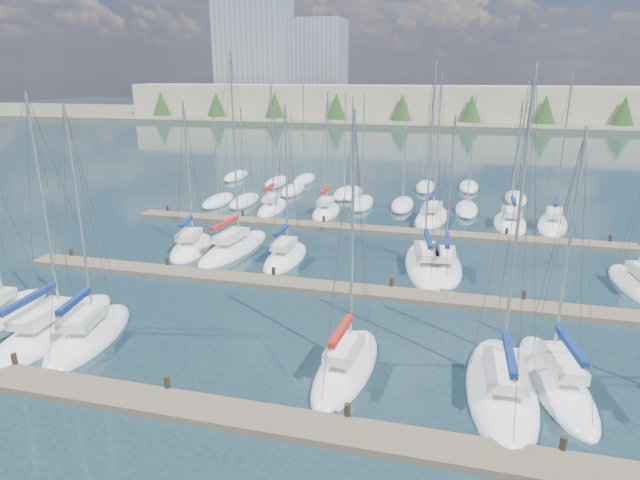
% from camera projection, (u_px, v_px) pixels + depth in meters
% --- Properties ---
extents(ground, '(400.00, 400.00, 0.00)m').
position_uv_depth(ground, '(402.00, 172.00, 75.17)').
color(ground, '#203740').
rests_on(ground, ground).
extents(dock_near, '(44.00, 1.93, 1.10)m').
position_uv_depth(dock_near, '(246.00, 417.00, 21.56)').
color(dock_near, '#6B5E4C').
rests_on(dock_near, ground).
extents(dock_mid, '(44.00, 1.93, 1.10)m').
position_uv_depth(dock_mid, '(328.00, 288.00, 34.49)').
color(dock_mid, '#6B5E4C').
rests_on(dock_mid, ground).
extents(dock_far, '(44.00, 1.93, 1.10)m').
position_uv_depth(dock_far, '(365.00, 229.00, 47.42)').
color(dock_far, '#6B5E4C').
rests_on(dock_far, ground).
extents(sailboat_e, '(3.15, 9.32, 14.55)m').
position_uv_depth(sailboat_e, '(501.00, 388.00, 23.47)').
color(sailboat_e, white).
rests_on(sailboat_e, ground).
extents(sailboat_j, '(2.54, 7.03, 12.02)m').
position_uv_depth(sailboat_j, '(285.00, 257.00, 40.04)').
color(sailboat_j, white).
rests_on(sailboat_j, ground).
extents(sailboat_o, '(2.51, 6.59, 12.55)m').
position_uv_depth(sailboat_o, '(326.00, 212.00, 53.13)').
color(sailboat_o, white).
rests_on(sailboat_o, ground).
extents(sailboat_c, '(4.16, 8.01, 12.82)m').
position_uv_depth(sailboat_c, '(89.00, 335.00, 28.25)').
color(sailboat_c, white).
rests_on(sailboat_c, ground).
extents(sailboat_b, '(3.38, 9.89, 13.30)m').
position_uv_depth(sailboat_b, '(52.00, 330.00, 28.79)').
color(sailboat_b, white).
rests_on(sailboat_b, ground).
extents(sailboat_r, '(3.96, 8.95, 14.10)m').
position_uv_depth(sailboat_r, '(553.00, 224.00, 48.87)').
color(sailboat_r, white).
rests_on(sailboat_r, ground).
extents(sailboat_h, '(4.01, 7.50, 12.17)m').
position_uv_depth(sailboat_h, '(191.00, 247.00, 42.33)').
color(sailboat_h, white).
rests_on(sailboat_h, ground).
extents(sailboat_m, '(3.35, 8.23, 11.31)m').
position_uv_depth(sailboat_m, '(639.00, 286.00, 34.65)').
color(sailboat_m, white).
rests_on(sailboat_m, ground).
extents(sailboat_k, '(4.13, 10.29, 14.95)m').
position_uv_depth(sailboat_k, '(425.00, 265.00, 38.54)').
color(sailboat_k, white).
rests_on(sailboat_k, ground).
extents(sailboat_d, '(2.96, 7.86, 12.74)m').
position_uv_depth(sailboat_d, '(346.00, 367.00, 25.19)').
color(sailboat_d, white).
rests_on(sailboat_d, ground).
extents(sailboat_l, '(2.80, 7.58, 11.53)m').
position_uv_depth(sailboat_l, '(444.00, 268.00, 37.86)').
color(sailboat_l, white).
rests_on(sailboat_l, ground).
extents(sailboat_q, '(2.97, 8.16, 11.84)m').
position_uv_depth(sailboat_q, '(510.00, 223.00, 49.20)').
color(sailboat_q, white).
rests_on(sailboat_q, ground).
extents(sailboat_f, '(3.66, 8.68, 12.14)m').
position_uv_depth(sailboat_f, '(556.00, 380.00, 24.06)').
color(sailboat_f, white).
rests_on(sailboat_f, ground).
extents(sailboat_p, '(3.79, 8.69, 14.20)m').
position_uv_depth(sailboat_p, '(432.00, 217.00, 51.13)').
color(sailboat_p, white).
rests_on(sailboat_p, ground).
extents(sailboat_n, '(2.50, 7.39, 13.35)m').
position_uv_depth(sailboat_n, '(272.00, 208.00, 54.63)').
color(sailboat_n, white).
rests_on(sailboat_n, ground).
extents(sailboat_i, '(3.75, 10.06, 15.78)m').
position_uv_depth(sailboat_i, '(234.00, 248.00, 42.19)').
color(sailboat_i, white).
rests_on(sailboat_i, ground).
extents(distant_boats, '(36.93, 20.75, 13.30)m').
position_uv_depth(distant_boats, '(348.00, 193.00, 61.12)').
color(distant_boats, '#9EA0A5').
rests_on(distant_boats, ground).
extents(shoreline, '(400.00, 60.00, 38.00)m').
position_uv_depth(shoreline, '(391.00, 93.00, 159.02)').
color(shoreline, '#666B51').
rests_on(shoreline, ground).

